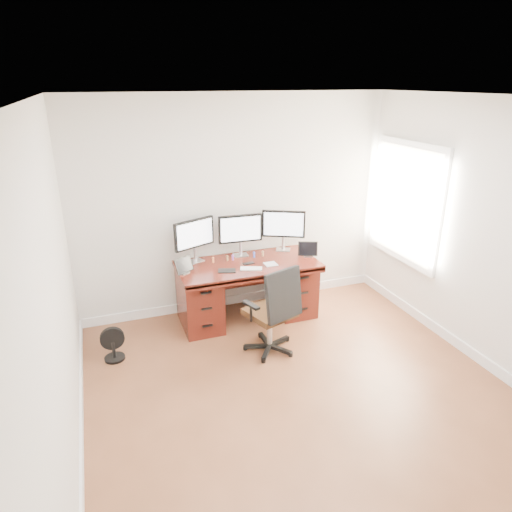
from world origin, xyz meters
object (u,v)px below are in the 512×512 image
object	(u,v)px
office_chair	(273,324)
floor_fan	(113,345)
desk	(247,288)
monitor_center	(240,230)
keyboard	(251,269)

from	to	relation	value
office_chair	floor_fan	bearing A→B (deg)	146.14
desk	office_chair	world-z (taller)	office_chair
monitor_center	desk	bearing A→B (deg)	-86.94
keyboard	floor_fan	bearing A→B (deg)	-153.16
keyboard	monitor_center	bearing A→B (deg)	107.72
office_chair	monitor_center	distance (m)	1.31
desk	keyboard	distance (m)	0.43
desk	floor_fan	xyz separation A→B (m)	(-1.65, -0.41, -0.22)
floor_fan	desk	bearing A→B (deg)	13.04
desk	monitor_center	size ratio (longest dim) A/B	3.08
office_chair	monitor_center	size ratio (longest dim) A/B	1.85
desk	office_chair	distance (m)	0.84
floor_fan	monitor_center	distance (m)	1.99
desk	keyboard	bearing A→B (deg)	-95.88
desk	office_chair	bearing A→B (deg)	-89.47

